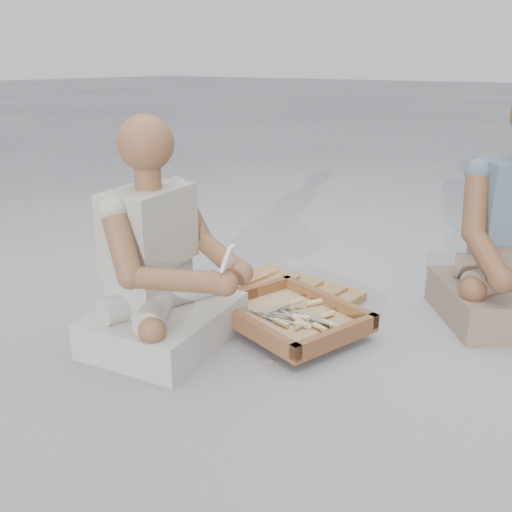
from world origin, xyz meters
The scene contains 27 objects.
ground centered at (0.00, 0.00, 0.00)m, with size 60.00×60.00×0.00m, color #A0A0A6.
carved_panel centered at (-0.15, 0.44, 0.02)m, with size 0.60×0.40×0.04m, color #A06F3E.
tool_tray centered at (0.05, 0.14, 0.06)m, with size 0.65×0.57×0.07m.
chisel_0 centered at (0.05, 0.06, 0.08)m, with size 0.22×0.06×0.02m.
chisel_1 centered at (0.01, 0.23, 0.09)m, with size 0.06×0.22×0.02m.
chisel_2 centered at (0.19, 0.11, 0.08)m, with size 0.21×0.09×0.02m.
chisel_3 centered at (0.25, 0.17, 0.07)m, with size 0.22×0.03×0.02m.
chisel_4 centered at (0.17, 0.20, 0.08)m, with size 0.07×0.22×0.02m.
chisel_5 centered at (0.06, 0.28, 0.08)m, with size 0.12×0.20×0.02m.
chisel_6 centered at (0.25, 0.13, 0.09)m, with size 0.22×0.03×0.02m.
chisel_7 centered at (0.21, 0.15, 0.08)m, with size 0.22×0.05×0.02m.
chisel_8 centered at (0.12, 0.10, 0.07)m, with size 0.22×0.05×0.02m.
chisel_9 centered at (0.02, 0.22, 0.07)m, with size 0.15×0.19×0.02m.
chisel_10 centered at (0.11, 0.11, 0.08)m, with size 0.21×0.10×0.02m.
chisel_11 centered at (0.09, 0.13, 0.08)m, with size 0.21×0.08×0.02m.
wood_chip_0 centered at (-0.28, 0.49, 0.00)m, with size 0.02×0.01×0.00m, color tan.
wood_chip_1 centered at (-0.16, 0.13, 0.00)m, with size 0.02×0.01×0.00m, color tan.
wood_chip_2 centered at (0.13, -0.11, 0.00)m, with size 0.02×0.01×0.00m, color tan.
wood_chip_3 centered at (0.11, 0.23, 0.00)m, with size 0.02×0.01×0.00m, color tan.
wood_chip_4 centered at (-0.21, -0.13, 0.00)m, with size 0.02×0.01×0.00m, color tan.
wood_chip_5 centered at (-0.18, 0.01, 0.00)m, with size 0.02×0.01×0.00m, color tan.
wood_chip_6 centered at (-0.17, 0.35, 0.00)m, with size 0.02×0.01×0.00m, color tan.
wood_chip_7 centered at (-0.03, 0.04, 0.00)m, with size 0.02×0.01×0.00m, color tan.
wood_chip_8 centered at (-0.08, 0.39, 0.00)m, with size 0.02×0.01×0.00m, color tan.
wood_chip_9 centered at (-0.02, 0.38, 0.00)m, with size 0.02×0.01×0.00m, color tan.
craftsman centered at (-0.30, -0.22, 0.30)m, with size 0.62×0.62×0.87m.
mobile_phone centered at (0.02, -0.22, 0.41)m, with size 0.06×0.05×0.10m.
Camera 1 is at (1.17, -1.63, 1.04)m, focal length 40.00 mm.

